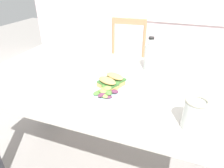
{
  "coord_description": "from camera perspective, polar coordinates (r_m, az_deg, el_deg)",
  "views": [
    {
      "loc": [
        0.35,
        -1.03,
        1.27
      ],
      "look_at": [
        0.02,
        -0.16,
        0.76
      ],
      "focal_mm": 32.46,
      "sensor_mm": 36.0,
      "label": 1
    }
  ],
  "objects": [
    {
      "name": "salad_mixed_greens",
      "position": [
        0.99,
        -1.84,
        -1.9
      ],
      "size": [
        0.12,
        0.14,
        0.04
      ],
      "color": "#6B9E47",
      "rests_on": "plate_lunch"
    },
    {
      "name": "fork_on_napkin",
      "position": [
        1.15,
        -10.48,
        1.1
      ],
      "size": [
        0.03,
        0.19,
        0.0
      ],
      "color": "silver",
      "rests_on": "napkin_folded"
    },
    {
      "name": "mason_jar_iced_tea",
      "position": [
        0.84,
        22.15,
        -8.16
      ],
      "size": [
        0.09,
        0.09,
        0.13
      ],
      "color": "#C67528",
      "rests_on": "dining_table"
    },
    {
      "name": "chair_wooden_far",
      "position": [
        2.17,
        3.68,
        6.33
      ],
      "size": [
        0.43,
        0.43,
        0.87
      ],
      "color": "tan",
      "rests_on": "ground"
    },
    {
      "name": "ground_plane",
      "position": [
        1.67,
        1.22,
        -20.75
      ],
      "size": [
        9.02,
        9.02,
        0.0
      ],
      "primitive_type": "plane",
      "color": "gray"
    },
    {
      "name": "napkin_folded",
      "position": [
        1.14,
        -10.92,
        0.56
      ],
      "size": [
        0.13,
        0.22,
        0.0
      ],
      "primitive_type": "cube",
      "rotation": [
        0.0,
        0.0,
        -0.13
      ],
      "color": "white",
      "rests_on": "dining_table"
    },
    {
      "name": "sandwich_half_front",
      "position": [
        1.03,
        -1.33,
        0.25
      ],
      "size": [
        0.12,
        0.1,
        0.06
      ],
      "color": "tan",
      "rests_on": "plate_lunch"
    },
    {
      "name": "dining_table",
      "position": [
        1.22,
        -3.33,
        -3.4
      ],
      "size": [
        1.43,
        0.82,
        0.74
      ],
      "color": "#BCB7AD",
      "rests_on": "ground"
    },
    {
      "name": "bottle_cold_brew",
      "position": [
        1.27,
        10.52,
        7.09
      ],
      "size": [
        0.07,
        0.07,
        0.21
      ],
      "color": "black",
      "rests_on": "dining_table"
    },
    {
      "name": "plate_lunch",
      "position": [
        1.04,
        -0.77,
        -1.72
      ],
      "size": [
        0.26,
        0.26,
        0.01
      ],
      "primitive_type": "cube",
      "color": "silver",
      "rests_on": "dining_table"
    },
    {
      "name": "sandwich_half_back",
      "position": [
        1.08,
        0.83,
        1.52
      ],
      "size": [
        0.12,
        0.1,
        0.06
      ],
      "color": "tan",
      "rests_on": "plate_lunch"
    }
  ]
}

